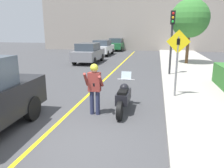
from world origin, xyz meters
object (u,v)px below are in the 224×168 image
traffic_light (172,31)px  parked_car_white (103,47)px  street_tree (190,19)px  person_biker (94,84)px  crossing_sign (177,57)px  motorcycle (124,97)px  parked_car_grey (89,53)px  parked_car_green (117,44)px

traffic_light → parked_car_white: traffic_light is taller
traffic_light → street_tree: 5.22m
person_biker → crossing_sign: 3.58m
crossing_sign → parked_car_white: (-6.69, 14.93, -0.87)m
motorcycle → parked_car_white: bearing=106.2°
parked_car_white → parked_car_grey: bearing=-87.9°
parked_car_grey → parked_car_white: 5.87m
person_biker → crossing_sign: (2.73, 2.22, 0.68)m
parked_car_grey → person_biker: bearing=-71.6°
traffic_light → parked_car_grey: 8.12m
traffic_light → parked_car_grey: bearing=145.3°
crossing_sign → parked_car_white: 16.38m
street_tree → parked_car_white: (-8.28, 5.47, -2.74)m
parked_car_white → street_tree: bearing=-33.5°
motorcycle → parked_car_white: (-4.85, 16.66, 0.36)m
street_tree → parked_car_green: street_tree is taller
traffic_light → parked_car_white: size_ratio=0.87×
crossing_sign → street_tree: street_tree is taller
motorcycle → parked_car_white: size_ratio=0.52×
person_biker → traffic_light: traffic_light is taller
parked_car_white → parked_car_green: 5.84m
motorcycle → parked_car_grey: 11.75m
motorcycle → parked_car_white: 17.35m
crossing_sign → street_tree: bearing=80.5°
street_tree → motorcycle: bearing=-107.0°
motorcycle → parked_car_green: (-4.35, 22.47, 0.36)m
person_biker → motorcycle: bearing=28.9°
motorcycle → parked_car_grey: bearing=113.3°
person_biker → street_tree: size_ratio=0.35×
motorcycle → parked_car_grey: parked_car_grey is taller
motorcycle → person_biker: 1.15m
parked_car_white → parked_car_green: (0.51, 5.82, 0.00)m
motorcycle → traffic_light: 6.92m
street_tree → traffic_light: bearing=-107.8°
street_tree → parked_car_white: 10.29m
traffic_light → street_tree: street_tree is taller
street_tree → person_biker: bearing=-110.3°
motorcycle → crossing_sign: crossing_sign is taller
parked_car_white → parked_car_green: same height
motorcycle → street_tree: street_tree is taller
traffic_light → crossing_sign: bearing=-90.2°
motorcycle → traffic_light: size_ratio=0.60×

